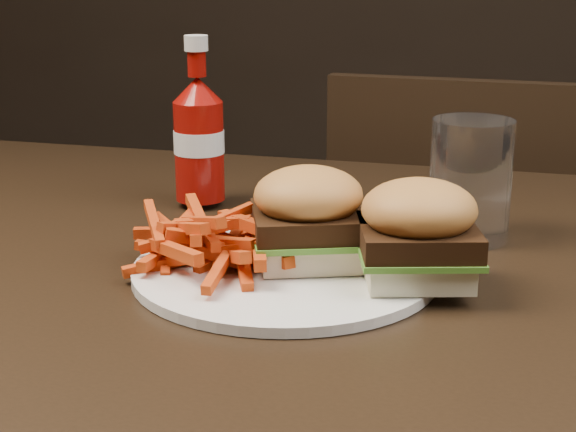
% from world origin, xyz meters
% --- Properties ---
extents(dining_table, '(1.20, 0.80, 0.04)m').
position_xyz_m(dining_table, '(0.00, 0.00, 0.73)').
color(dining_table, black).
rests_on(dining_table, ground).
extents(chair_far, '(0.41, 0.41, 0.04)m').
position_xyz_m(chair_far, '(0.17, 0.67, 0.43)').
color(chair_far, black).
rests_on(chair_far, ground).
extents(plate, '(0.26, 0.26, 0.01)m').
position_xyz_m(plate, '(0.05, -0.03, 0.76)').
color(plate, white).
rests_on(plate, dining_table).
extents(sandwich_half_a, '(0.10, 0.10, 0.02)m').
position_xyz_m(sandwich_half_a, '(0.07, -0.02, 0.77)').
color(sandwich_half_a, beige).
rests_on(sandwich_half_a, plate).
extents(sandwich_half_b, '(0.10, 0.10, 0.02)m').
position_xyz_m(sandwich_half_b, '(0.16, -0.03, 0.77)').
color(sandwich_half_b, beige).
rests_on(sandwich_half_b, plate).
extents(fries_pile, '(0.12, 0.12, 0.05)m').
position_xyz_m(fries_pile, '(-0.01, -0.03, 0.78)').
color(fries_pile, '#B64E18').
rests_on(fries_pile, plate).
extents(ketchup_bottle, '(0.07, 0.07, 0.11)m').
position_xyz_m(ketchup_bottle, '(-0.09, 0.16, 0.81)').
color(ketchup_bottle, maroon).
rests_on(ketchup_bottle, dining_table).
extents(tumbler, '(0.09, 0.09, 0.12)m').
position_xyz_m(tumbler, '(0.19, 0.12, 0.81)').
color(tumbler, white).
rests_on(tumbler, dining_table).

